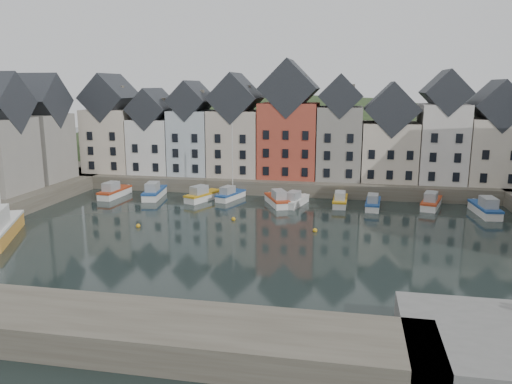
# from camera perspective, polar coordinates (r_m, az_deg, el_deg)

# --- Properties ---
(ground) EXTENTS (260.00, 260.00, 0.00)m
(ground) POSITION_cam_1_polar(r_m,az_deg,el_deg) (51.77, -0.34, -5.76)
(ground) COLOR black
(ground) RESTS_ON ground
(far_quay) EXTENTS (90.00, 16.00, 2.00)m
(far_quay) POSITION_cam_1_polar(r_m,az_deg,el_deg) (80.31, 3.86, 1.37)
(far_quay) COLOR #4E493C
(far_quay) RESTS_ON ground
(near_wall) EXTENTS (50.00, 6.00, 2.00)m
(near_wall) POSITION_cam_1_polar(r_m,az_deg,el_deg) (36.05, -24.07, -13.35)
(near_wall) COLOR #4E493C
(near_wall) RESTS_ON ground
(hillside) EXTENTS (153.60, 70.40, 64.00)m
(hillside) POSITION_cam_1_polar(r_m,az_deg,el_deg) (110.09, 5.43, -5.89)
(hillside) COLOR #1E3018
(hillside) RESTS_ON ground
(far_terrace) EXTENTS (72.37, 8.16, 17.78)m
(far_terrace) POSITION_cam_1_polar(r_m,az_deg,el_deg) (76.92, 6.14, 6.79)
(far_terrace) COLOR beige
(far_terrace) RESTS_ON far_quay
(left_terrace) EXTENTS (7.65, 17.00, 15.69)m
(left_terrace) POSITION_cam_1_polar(r_m,az_deg,el_deg) (77.18, -25.51, 5.71)
(left_terrace) COLOR gray
(left_terrace) RESTS_ON left_quay
(mooring_buoys) EXTENTS (20.50, 5.50, 0.50)m
(mooring_buoys) POSITION_cam_1_polar(r_m,az_deg,el_deg) (57.55, -3.21, -3.78)
(mooring_buoys) COLOR #C69017
(mooring_buoys) RESTS_ON ground
(boat_a) EXTENTS (2.50, 6.73, 2.54)m
(boat_a) POSITION_cam_1_polar(r_m,az_deg,el_deg) (75.27, -15.91, 0.02)
(boat_a) COLOR silver
(boat_a) RESTS_ON ground
(boat_b) EXTENTS (3.04, 7.06, 2.62)m
(boat_b) POSITION_cam_1_polar(r_m,az_deg,el_deg) (73.33, -11.56, -0.05)
(boat_b) COLOR silver
(boat_b) RESTS_ON ground
(boat_c) EXTENTS (4.25, 6.61, 2.43)m
(boat_c) POSITION_cam_1_polar(r_m,az_deg,el_deg) (70.55, -6.13, -0.39)
(boat_c) COLOR silver
(boat_c) RESTS_ON ground
(boat_d) EXTENTS (3.41, 6.00, 10.96)m
(boat_d) POSITION_cam_1_polar(r_m,az_deg,el_deg) (70.84, -2.98, -0.30)
(boat_d) COLOR silver
(boat_d) RESTS_ON ground
(boat_e) EXTENTS (4.41, 6.60, 2.44)m
(boat_e) POSITION_cam_1_polar(r_m,az_deg,el_deg) (67.44, 2.46, -0.91)
(boat_e) COLOR silver
(boat_e) RESTS_ON ground
(boat_f) EXTENTS (3.23, 6.16, 2.26)m
(boat_f) POSITION_cam_1_polar(r_m,az_deg,el_deg) (67.38, 4.51, -0.99)
(boat_f) COLOR silver
(boat_f) RESTS_ON ground
(boat_g) EXTENTS (1.94, 5.90, 2.25)m
(boat_g) POSITION_cam_1_polar(r_m,az_deg,el_deg) (68.13, 9.59, -0.99)
(boat_g) COLOR silver
(boat_g) RESTS_ON ground
(boat_h) EXTENTS (2.26, 5.96, 2.24)m
(boat_h) POSITION_cam_1_polar(r_m,az_deg,el_deg) (67.39, 13.22, -1.29)
(boat_h) COLOR silver
(boat_h) RESTS_ON ground
(boat_i) EXTENTS (3.68, 6.77, 2.48)m
(boat_i) POSITION_cam_1_polar(r_m,az_deg,el_deg) (69.85, 19.39, -1.13)
(boat_i) COLOR silver
(boat_i) RESTS_ON ground
(boat_j) EXTENTS (2.81, 7.13, 2.67)m
(boat_j) POSITION_cam_1_polar(r_m,az_deg,el_deg) (68.56, 24.74, -1.75)
(boat_j) COLOR silver
(boat_j) RESTS_ON ground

